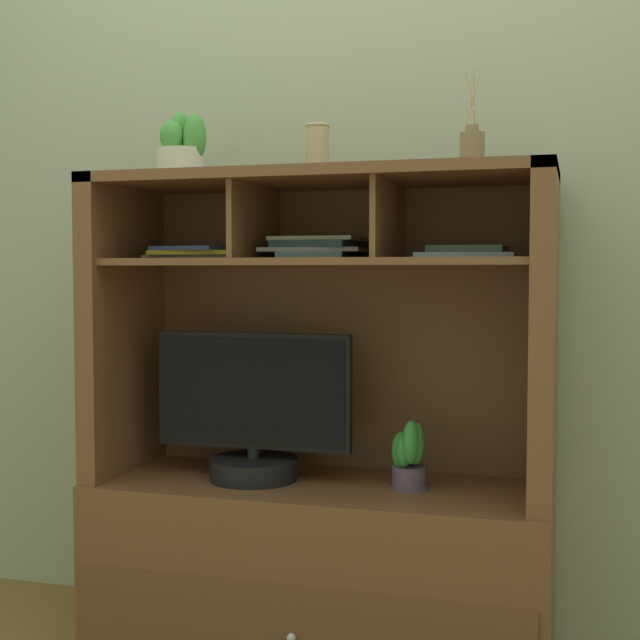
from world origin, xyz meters
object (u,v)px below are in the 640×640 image
object	(u,v)px
ceramic_vase	(318,148)
potted_orchid	(409,454)
tv_monitor	(253,421)
potted_succulent	(182,151)
magazine_stack_left	(465,253)
magazine_stack_centre	(318,248)
magazine_stack_right	(203,253)
media_console	(321,504)
diffuser_bottle	(472,149)

from	to	relation	value
ceramic_vase	potted_orchid	bearing A→B (deg)	4.28
tv_monitor	ceramic_vase	xyz separation A→B (m)	(0.20, -0.00, 0.78)
tv_monitor	potted_succulent	xyz separation A→B (m)	(-0.22, 0.01, 0.79)
magazine_stack_left	magazine_stack_centre	world-z (taller)	magazine_stack_centre
tv_monitor	magazine_stack_right	distance (m)	0.53
magazine_stack_left	magazine_stack_right	size ratio (longest dim) A/B	1.08
media_console	magazine_stack_left	bearing A→B (deg)	-0.17
magazine_stack_centre	diffuser_bottle	bearing A→B (deg)	-4.80
potted_orchid	ceramic_vase	xyz separation A→B (m)	(-0.26, -0.02, 0.85)
media_console	magazine_stack_left	xyz separation A→B (m)	(0.41, -0.00, 0.72)
magazine_stack_centre	potted_orchid	bearing A→B (deg)	-12.20
tv_monitor	potted_succulent	size ratio (longest dim) A/B	3.03
diffuser_bottle	potted_succulent	xyz separation A→B (m)	(-0.84, -0.03, 0.02)
potted_orchid	diffuser_bottle	distance (m)	0.85
magazine_stack_centre	diffuser_bottle	world-z (taller)	diffuser_bottle
magazine_stack_left	magazine_stack_right	bearing A→B (deg)	176.68
tv_monitor	magazine_stack_centre	bearing A→B (deg)	24.83
potted_orchid	potted_succulent	world-z (taller)	potted_succulent
media_console	magazine_stack_centre	bearing A→B (deg)	115.86
magazine_stack_left	potted_succulent	bearing A→B (deg)	-178.53
magazine_stack_left	potted_succulent	world-z (taller)	potted_succulent
diffuser_bottle	ceramic_vase	bearing A→B (deg)	-174.16
potted_succulent	ceramic_vase	size ratio (longest dim) A/B	1.45
magazine_stack_right	potted_succulent	size ratio (longest dim) A/B	1.52
magazine_stack_right	potted_succulent	distance (m)	0.31
diffuser_bottle	magazine_stack_centre	bearing A→B (deg)	175.20
potted_orchid	magazine_stack_right	size ratio (longest dim) A/B	0.66
ceramic_vase	magazine_stack_centre	bearing A→B (deg)	106.39
potted_orchid	diffuser_bottle	xyz separation A→B (m)	(0.16, 0.02, 0.84)
potted_orchid	magazine_stack_right	xyz separation A→B (m)	(-0.64, 0.06, 0.56)
magazine_stack_right	magazine_stack_centre	bearing A→B (deg)	0.69
potted_succulent	magazine_stack_right	bearing A→B (deg)	63.58
potted_orchid	magazine_stack_centre	xyz separation A→B (m)	(-0.28, 0.06, 0.58)
magazine_stack_left	potted_succulent	xyz separation A→B (m)	(-0.83, -0.02, 0.30)
potted_succulent	ceramic_vase	bearing A→B (deg)	-1.28
magazine_stack_centre	ceramic_vase	world-z (taller)	ceramic_vase
media_console	magazine_stack_centre	distance (m)	0.74
magazine_stack_right	potted_succulent	bearing A→B (deg)	-116.42
media_console	diffuser_bottle	world-z (taller)	diffuser_bottle
magazine_stack_centre	potted_succulent	xyz separation A→B (m)	(-0.39, -0.07, 0.28)
magazine_stack_centre	magazine_stack_left	bearing A→B (deg)	-6.64
magazine_stack_right	diffuser_bottle	size ratio (longest dim) A/B	1.12
potted_succulent	ceramic_vase	xyz separation A→B (m)	(0.42, -0.01, -0.01)
potted_succulent	magazine_stack_centre	bearing A→B (deg)	10.28
potted_orchid	potted_succulent	bearing A→B (deg)	-179.14
media_console	diffuser_bottle	size ratio (longest dim) A/B	5.26
potted_succulent	media_console	bearing A→B (deg)	3.07
tv_monitor	media_console	bearing A→B (deg)	8.87
diffuser_bottle	magazine_stack_right	bearing A→B (deg)	177.65
potted_orchid	potted_succulent	size ratio (longest dim) A/B	1.01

